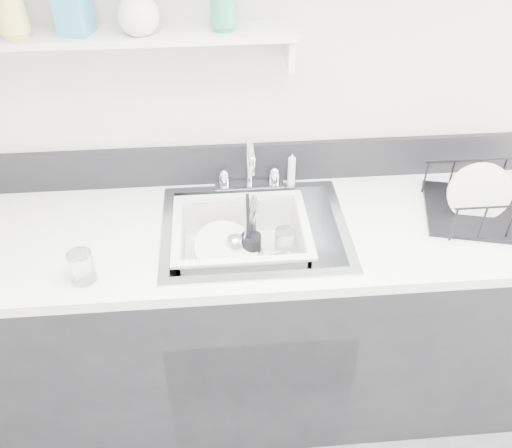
{
  "coord_description": "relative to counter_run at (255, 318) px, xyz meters",
  "views": [
    {
      "loc": [
        -0.12,
        -0.26,
        2.1
      ],
      "look_at": [
        0.0,
        1.14,
        0.98
      ],
      "focal_mm": 38.0,
      "sensor_mm": 36.0,
      "label": 1
    }
  ],
  "objects": [
    {
      "name": "ladle",
      "position": [
        -0.03,
        -0.04,
        0.35
      ],
      "size": [
        0.24,
        0.32,
        0.09
      ],
      "primitive_type": null,
      "rotation": [
        0.0,
        0.0,
        -1.08
      ],
      "color": "silver",
      "rests_on": "wash_tub"
    },
    {
      "name": "wall_shelf",
      "position": [
        -0.35,
        0.23,
        1.05
      ],
      "size": [
        1.0,
        0.16,
        0.12
      ],
      "color": "silver",
      "rests_on": "room_shell"
    },
    {
      "name": "room_shell",
      "position": [
        0.0,
        -0.8,
        1.22
      ],
      "size": [
        3.5,
        3.0,
        2.6
      ],
      "color": "silver",
      "rests_on": "ground"
    },
    {
      "name": "backsplash",
      "position": [
        0.0,
        0.3,
        0.54
      ],
      "size": [
        3.2,
        0.02,
        0.16
      ],
      "primitive_type": "cube",
      "color": "black",
      "rests_on": "counter_run"
    },
    {
      "name": "tumbler_counter",
      "position": [
        -0.54,
        -0.2,
        0.51
      ],
      "size": [
        0.08,
        0.08,
        0.1
      ],
      "primitive_type": "cylinder",
      "rotation": [
        0.0,
        0.0,
        -0.14
      ],
      "color": "white",
      "rests_on": "counter_run"
    },
    {
      "name": "bowl_small",
      "position": [
        0.09,
        -0.05,
        0.33
      ],
      "size": [
        0.14,
        0.14,
        0.04
      ],
      "primitive_type": "imported",
      "rotation": [
        0.0,
        0.0,
        -0.29
      ],
      "color": "white",
      "rests_on": "wash_tub"
    },
    {
      "name": "counter_run",
      "position": [
        0.0,
        0.0,
        0.0
      ],
      "size": [
        3.2,
        0.62,
        0.92
      ],
      "color": "black",
      "rests_on": "ground"
    },
    {
      "name": "tumbler_in_tub",
      "position": [
        0.11,
        0.04,
        0.36
      ],
      "size": [
        0.09,
        0.09,
        0.1
      ],
      "primitive_type": "cylinder",
      "rotation": [
        0.0,
        0.0,
        0.21
      ],
      "color": "white",
      "rests_on": "wash_tub"
    },
    {
      "name": "wash_tub",
      "position": [
        -0.05,
        0.01,
        0.38
      ],
      "size": [
        0.48,
        0.39,
        0.18
      ],
      "primitive_type": null,
      "rotation": [
        0.0,
        0.0,
        0.01
      ],
      "color": "white",
      "rests_on": "sink"
    },
    {
      "name": "soap_bottle_c",
      "position": [
        -0.33,
        0.21,
        1.15
      ],
      "size": [
        0.14,
        0.14,
        0.16
      ],
      "primitive_type": "imported",
      "rotation": [
        0.0,
        0.0,
        0.14
      ],
      "color": "silver",
      "rests_on": "wall_shelf"
    },
    {
      "name": "sink",
      "position": [
        0.0,
        0.0,
        0.37
      ],
      "size": [
        0.64,
        0.52,
        0.2
      ],
      "primitive_type": null,
      "color": "silver",
      "rests_on": "counter_run"
    },
    {
      "name": "faucet",
      "position": [
        0.0,
        0.25,
        0.52
      ],
      "size": [
        0.26,
        0.18,
        0.23
      ],
      "color": "silver",
      "rests_on": "counter_run"
    },
    {
      "name": "dish_rack",
      "position": [
        0.84,
        0.01,
        0.54
      ],
      "size": [
        0.5,
        0.42,
        0.15
      ],
      "primitive_type": null,
      "rotation": [
        0.0,
        0.0,
        -0.25
      ],
      "color": "black",
      "rests_on": "counter_run"
    },
    {
      "name": "plate_stack",
      "position": [
        -0.09,
        0.01,
        0.34
      ],
      "size": [
        0.28,
        0.27,
        0.11
      ],
      "rotation": [
        0.0,
        0.0,
        0.3
      ],
      "color": "white",
      "rests_on": "wash_tub"
    },
    {
      "name": "side_sprayer",
      "position": [
        0.16,
        0.25,
        0.53
      ],
      "size": [
        0.03,
        0.03,
        0.14
      ],
      "primitive_type": "cylinder",
      "color": "white",
      "rests_on": "counter_run"
    },
    {
      "name": "utensil_cup",
      "position": [
        -0.01,
        0.03,
        0.36
      ],
      "size": [
        0.07,
        0.07,
        0.25
      ],
      "rotation": [
        0.0,
        0.0,
        0.26
      ],
      "color": "black",
      "rests_on": "wash_tub"
    },
    {
      "name": "soap_bottle_b",
      "position": [
        -0.52,
        0.23,
        1.17
      ],
      "size": [
        0.11,
        0.11,
        0.2
      ],
      "primitive_type": "imported",
      "rotation": [
        0.0,
        0.0,
        -0.29
      ],
      "color": "#369ABC",
      "rests_on": "wall_shelf"
    }
  ]
}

